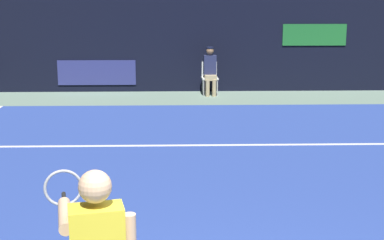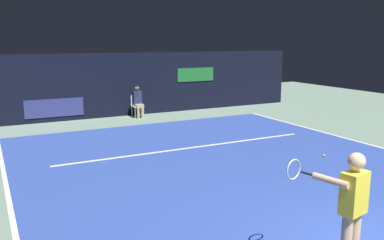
% 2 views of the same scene
% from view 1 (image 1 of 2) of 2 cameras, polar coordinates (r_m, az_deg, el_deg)
% --- Properties ---
extents(ground_plane, '(31.77, 31.77, 0.00)m').
position_cam_1_polar(ground_plane, '(8.88, 2.50, -6.09)').
color(ground_plane, slate).
extents(court_surface, '(10.07, 11.78, 0.01)m').
position_cam_1_polar(court_surface, '(8.88, 2.50, -6.06)').
color(court_surface, '#2D479E').
rests_on(court_surface, ground).
extents(line_service, '(7.85, 0.10, 0.01)m').
position_cam_1_polar(line_service, '(10.85, 1.74, -2.49)').
color(line_service, white).
rests_on(line_service, court_surface).
extents(back_wall, '(16.40, 0.33, 2.60)m').
position_cam_1_polar(back_wall, '(16.59, 0.58, 7.35)').
color(back_wall, black).
rests_on(back_wall, ground).
extents(line_judge_on_chair, '(0.46, 0.54, 1.32)m').
position_cam_1_polar(line_judge_on_chair, '(15.95, 1.79, 4.91)').
color(line_judge_on_chair, white).
rests_on(line_judge_on_chair, ground).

